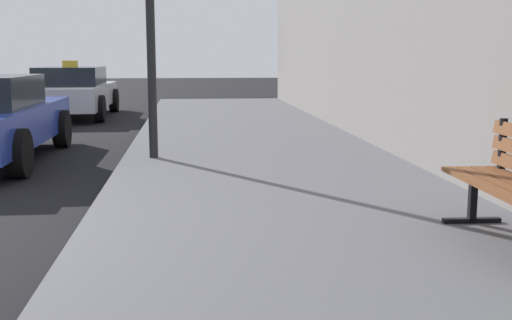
# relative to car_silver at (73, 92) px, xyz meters

# --- Properties ---
(sidewalk) EXTENTS (4.00, 32.00, 0.15)m
(sidewalk) POSITION_rel_car_silver_xyz_m (4.01, -11.62, -0.57)
(sidewalk) COLOR #5B5B60
(sidewalk) RESTS_ON ground_plane
(car_silver) EXTENTS (1.92, 4.50, 1.43)m
(car_silver) POSITION_rel_car_silver_xyz_m (0.00, 0.00, 0.00)
(car_silver) COLOR #B7B7BF
(car_silver) RESTS_ON ground_plane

